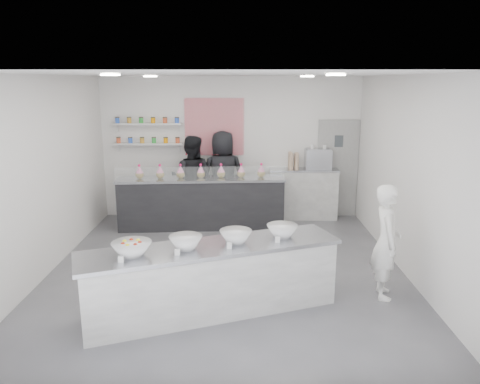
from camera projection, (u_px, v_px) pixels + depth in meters
name	position (u px, v px, depth m)	size (l,w,h in m)	color
floor	(227.00, 268.00, 7.46)	(6.00, 6.00, 0.00)	#515156
ceiling	(226.00, 74.00, 6.76)	(6.00, 6.00, 0.00)	white
back_wall	(231.00, 148.00, 10.03)	(5.50, 5.50, 0.00)	white
left_wall	(46.00, 175.00, 7.12)	(6.00, 6.00, 0.00)	white
right_wall	(407.00, 176.00, 7.10)	(6.00, 6.00, 0.00)	white
back_door	(337.00, 169.00, 10.09)	(0.88, 0.04, 2.10)	#959592
pattern_panel	(214.00, 127.00, 9.90)	(1.25, 0.03, 1.20)	red
jar_shelf_lower	(148.00, 144.00, 9.91)	(1.45, 0.22, 0.04)	silver
jar_shelf_upper	(147.00, 124.00, 9.82)	(1.45, 0.22, 0.04)	silver
preserve_jars	(148.00, 131.00, 9.83)	(1.45, 0.10, 0.56)	#E0592E
downlight_0	(110.00, 75.00, 5.80)	(0.24, 0.24, 0.02)	white
downlight_1	(336.00, 75.00, 5.79)	(0.24, 0.24, 0.02)	white
downlight_2	(150.00, 76.00, 8.33)	(0.24, 0.24, 0.02)	white
downlight_3	(307.00, 76.00, 8.32)	(0.24, 0.24, 0.02)	white
prep_counter	(212.00, 279.00, 5.95)	(3.30, 0.75, 0.90)	#AAAAA6
back_bar	(201.00, 203.00, 9.38)	(3.31, 0.61, 1.03)	black
sneeze_guard	(200.00, 174.00, 8.95)	(3.27, 0.01, 0.28)	white
espresso_ledge	(303.00, 194.00, 10.03)	(1.46, 0.46, 1.08)	#AAAAA6
espresso_machine	(318.00, 159.00, 9.86)	(0.54, 0.37, 0.41)	#93969E
cup_stacks	(294.00, 161.00, 9.87)	(0.25, 0.24, 0.34)	tan
prep_bowls	(211.00, 239.00, 5.82)	(2.36, 0.51, 0.16)	white
label_cards	(193.00, 258.00, 5.36)	(2.01, 0.04, 0.07)	white
cookie_bags	(201.00, 171.00, 9.23)	(2.56, 0.16, 0.28)	pink
woman_prep	(386.00, 242.00, 6.32)	(0.58, 0.38, 1.58)	white
staff_left	(192.00, 179.00, 9.69)	(0.89, 0.69, 1.82)	black
staff_right	(223.00, 176.00, 9.77)	(0.94, 0.61, 1.91)	black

